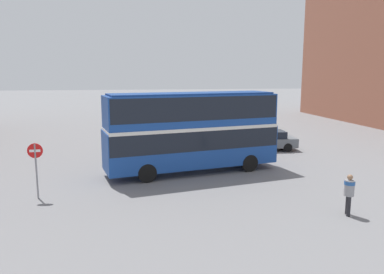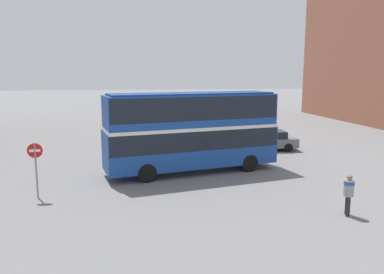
{
  "view_description": "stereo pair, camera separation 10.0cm",
  "coord_description": "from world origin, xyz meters",
  "px_view_note": "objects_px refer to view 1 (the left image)",
  "views": [
    {
      "loc": [
        -3.05,
        -21.9,
        5.82
      ],
      "look_at": [
        0.66,
        -0.43,
        2.13
      ],
      "focal_mm": 35.0,
      "sensor_mm": 36.0,
      "label": 1
    },
    {
      "loc": [
        -2.95,
        -21.92,
        5.82
      ],
      "look_at": [
        0.66,
        -0.43,
        2.13
      ],
      "focal_mm": 35.0,
      "sensor_mm": 36.0,
      "label": 2
    }
  ],
  "objects_px": {
    "double_decker_bus": "(192,127)",
    "no_entry_sign": "(36,161)",
    "parked_car_kerb_near": "(268,140)",
    "pedestrian_foreground": "(349,190)"
  },
  "relations": [
    {
      "from": "parked_car_kerb_near",
      "to": "no_entry_sign",
      "type": "bearing_deg",
      "value": 35.59
    },
    {
      "from": "pedestrian_foreground",
      "to": "double_decker_bus",
      "type": "bearing_deg",
      "value": -34.8
    },
    {
      "from": "parked_car_kerb_near",
      "to": "no_entry_sign",
      "type": "distance_m",
      "value": 17.44
    },
    {
      "from": "pedestrian_foreground",
      "to": "no_entry_sign",
      "type": "xyz_separation_m",
      "value": [
        -13.22,
        4.45,
        0.74
      ]
    },
    {
      "from": "pedestrian_foreground",
      "to": "no_entry_sign",
      "type": "bearing_deg",
      "value": 3.31
    },
    {
      "from": "double_decker_bus",
      "to": "parked_car_kerb_near",
      "type": "relative_size",
      "value": 2.35
    },
    {
      "from": "double_decker_bus",
      "to": "no_entry_sign",
      "type": "bearing_deg",
      "value": -168.0
    },
    {
      "from": "no_entry_sign",
      "to": "parked_car_kerb_near",
      "type": "bearing_deg",
      "value": 31.24
    },
    {
      "from": "double_decker_bus",
      "to": "no_entry_sign",
      "type": "xyz_separation_m",
      "value": [
        -8.0,
        -3.5,
        -0.91
      ]
    },
    {
      "from": "pedestrian_foreground",
      "to": "parked_car_kerb_near",
      "type": "bearing_deg",
      "value": -75.15
    }
  ]
}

